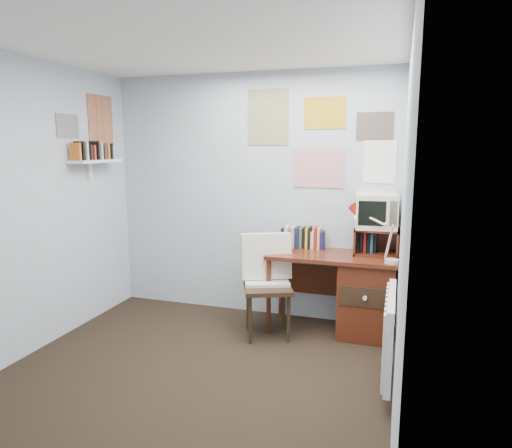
% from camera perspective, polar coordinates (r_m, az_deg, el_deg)
% --- Properties ---
extents(ground, '(3.50, 3.50, 0.00)m').
position_cam_1_polar(ground, '(3.58, -9.90, -20.07)').
color(ground, black).
rests_on(ground, ground).
extents(back_wall, '(3.00, 0.02, 2.50)m').
position_cam_1_polar(back_wall, '(4.75, -0.62, 3.49)').
color(back_wall, '#A2AEBA').
rests_on(back_wall, ground).
extents(right_wall, '(0.02, 3.50, 2.50)m').
position_cam_1_polar(right_wall, '(2.79, 17.78, -1.57)').
color(right_wall, '#A2AEBA').
rests_on(right_wall, ground).
extents(ceiling, '(3.00, 3.50, 0.02)m').
position_cam_1_polar(ceiling, '(3.19, -11.34, 22.73)').
color(ceiling, white).
rests_on(ceiling, back_wall).
extents(desk, '(1.20, 0.55, 0.76)m').
position_cam_1_polar(desk, '(4.45, 12.93, -8.39)').
color(desk, '#552213').
rests_on(desk, ground).
extents(desk_chair, '(0.61, 0.60, 0.93)m').
position_cam_1_polar(desk_chair, '(4.28, 1.47, -8.04)').
color(desk_chair, black).
rests_on(desk_chair, ground).
extents(desk_lamp, '(0.35, 0.31, 0.44)m').
position_cam_1_polar(desk_lamp, '(4.12, 16.76, -1.72)').
color(desk_lamp, '#A91C0B').
rests_on(desk_lamp, desk).
extents(tv_riser, '(0.40, 0.30, 0.25)m').
position_cam_1_polar(tv_riser, '(4.42, 14.82, -2.12)').
color(tv_riser, '#552213').
rests_on(tv_riser, desk).
extents(crt_tv, '(0.41, 0.38, 0.35)m').
position_cam_1_polar(crt_tv, '(4.39, 14.78, 1.78)').
color(crt_tv, beige).
rests_on(crt_tv, tv_riser).
extents(book_row, '(0.60, 0.14, 0.22)m').
position_cam_1_polar(book_row, '(4.56, 6.94, -1.69)').
color(book_row, '#552213').
rests_on(book_row, desk).
extents(radiator, '(0.09, 0.80, 0.60)m').
position_cam_1_polar(radiator, '(3.56, 16.40, -13.01)').
color(radiator, white).
rests_on(radiator, right_wall).
extents(wall_shelf, '(0.20, 0.62, 0.24)m').
position_cam_1_polar(wall_shelf, '(4.80, -19.42, 7.42)').
color(wall_shelf, white).
rests_on(wall_shelf, left_wall).
extents(posters_back, '(1.20, 0.01, 0.90)m').
position_cam_1_polar(posters_back, '(4.55, 7.90, 10.68)').
color(posters_back, white).
rests_on(posters_back, back_wall).
extents(posters_left, '(0.01, 0.70, 0.60)m').
position_cam_1_polar(posters_left, '(4.86, -20.59, 11.87)').
color(posters_left, white).
rests_on(posters_left, left_wall).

